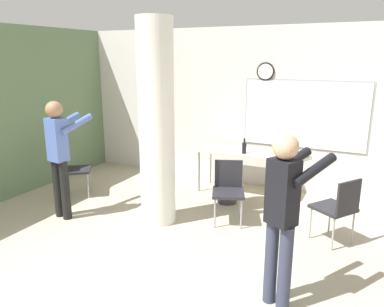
# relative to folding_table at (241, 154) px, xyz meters

# --- Properties ---
(wall_back) EXTENTS (8.00, 0.15, 2.80)m
(wall_back) POSITION_rel_folding_table_xyz_m (0.11, 0.57, 0.71)
(wall_back) COLOR silver
(wall_back) RESTS_ON ground_plane
(support_pillar) EXTENTS (0.49, 0.49, 2.80)m
(support_pillar) POSITION_rel_folding_table_xyz_m (-0.68, -1.60, 0.71)
(support_pillar) COLOR silver
(support_pillar) RESTS_ON ground_plane
(folding_table) EXTENTS (1.48, 0.63, 0.75)m
(folding_table) POSITION_rel_folding_table_xyz_m (0.00, 0.00, 0.00)
(folding_table) COLOR beige
(folding_table) RESTS_ON ground_plane
(bottle_on_table) EXTENTS (0.07, 0.07, 0.26)m
(bottle_on_table) POSITION_rel_folding_table_xyz_m (0.09, -0.15, 0.16)
(bottle_on_table) COLOR black
(bottle_on_table) RESTS_ON folding_table
(waste_bin) EXTENTS (0.32, 0.32, 0.36)m
(waste_bin) POSITION_rel_folding_table_xyz_m (-0.05, -0.52, -0.51)
(waste_bin) COLOR #38383D
(waste_bin) RESTS_ON ground_plane
(chair_by_left_wall) EXTENTS (0.62, 0.62, 0.87)m
(chair_by_left_wall) POSITION_rel_folding_table_xyz_m (-2.50, -1.38, -0.18)
(chair_by_left_wall) COLOR #232328
(chair_by_left_wall) RESTS_ON ground_plane
(chair_table_front) EXTENTS (0.57, 0.57, 0.87)m
(chair_table_front) POSITION_rel_folding_table_xyz_m (0.21, -1.18, -0.18)
(chair_table_front) COLOR #232328
(chair_table_front) RESTS_ON ground_plane
(chair_mid_room) EXTENTS (0.61, 0.61, 0.87)m
(chair_mid_room) POSITION_rel_folding_table_xyz_m (1.68, -1.21, -0.18)
(chair_mid_room) COLOR #232328
(chair_mid_room) RESTS_ON ground_plane
(person_playing_side) EXTENTS (0.57, 0.70, 1.67)m
(person_playing_side) POSITION_rel_folding_table_xyz_m (1.31, -2.73, 0.29)
(person_playing_side) COLOR #2D3347
(person_playing_side) RESTS_ON ground_plane
(person_watching_back) EXTENTS (0.44, 0.65, 1.71)m
(person_watching_back) POSITION_rel_folding_table_xyz_m (-1.99, -2.10, 0.32)
(person_watching_back) COLOR black
(person_watching_back) RESTS_ON ground_plane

